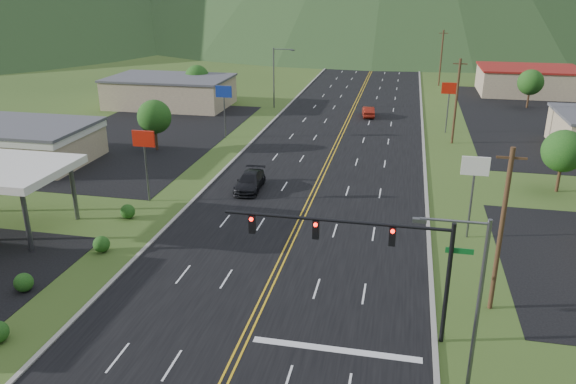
% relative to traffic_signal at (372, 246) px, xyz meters
% --- Properties ---
extents(traffic_signal, '(13.10, 0.43, 7.00)m').
position_rel_traffic_signal_xyz_m(traffic_signal, '(0.00, 0.00, 0.00)').
color(traffic_signal, black).
rests_on(traffic_signal, ground).
extents(streetlight_east, '(3.28, 0.25, 9.00)m').
position_rel_traffic_signal_xyz_m(streetlight_east, '(4.70, -4.00, -0.15)').
color(streetlight_east, '#59595E').
rests_on(streetlight_east, ground).
extents(streetlight_west, '(3.28, 0.25, 9.00)m').
position_rel_traffic_signal_xyz_m(streetlight_west, '(-18.16, 56.00, -0.15)').
color(streetlight_west, '#59595E').
rests_on(streetlight_west, ground).
extents(gas_canopy, '(10.00, 8.00, 5.30)m').
position_rel_traffic_signal_xyz_m(gas_canopy, '(-28.48, 8.00, -0.46)').
color(gas_canopy, white).
rests_on(gas_canopy, ground).
extents(building_west_mid, '(14.40, 10.40, 4.10)m').
position_rel_traffic_signal_xyz_m(building_west_mid, '(-38.48, 24.00, -3.06)').
color(building_west_mid, '#C4AF88').
rests_on(building_west_mid, ground).
extents(building_west_far, '(18.40, 11.40, 4.50)m').
position_rel_traffic_signal_xyz_m(building_west_far, '(-34.48, 54.00, -3.07)').
color(building_west_far, '#C4AF88').
rests_on(building_west_far, ground).
extents(building_east_far, '(16.40, 12.40, 4.50)m').
position_rel_traffic_signal_xyz_m(building_east_far, '(21.52, 76.00, -3.07)').
color(building_east_far, '#C4AF88').
rests_on(building_east_far, ground).
extents(pole_sign_west_a, '(2.00, 0.18, 6.40)m').
position_rel_traffic_signal_xyz_m(pole_sign_west_a, '(-20.48, 16.00, -0.28)').
color(pole_sign_west_a, '#59595E').
rests_on(pole_sign_west_a, ground).
extents(pole_sign_west_b, '(2.00, 0.18, 6.40)m').
position_rel_traffic_signal_xyz_m(pole_sign_west_b, '(-20.48, 38.00, -0.28)').
color(pole_sign_west_b, '#59595E').
rests_on(pole_sign_west_b, ground).
extents(pole_sign_east_a, '(2.00, 0.18, 6.40)m').
position_rel_traffic_signal_xyz_m(pole_sign_east_a, '(6.52, 14.00, -0.28)').
color(pole_sign_east_a, '#59595E').
rests_on(pole_sign_east_a, ground).
extents(pole_sign_east_b, '(2.00, 0.18, 6.40)m').
position_rel_traffic_signal_xyz_m(pole_sign_east_b, '(6.52, 46.00, -0.28)').
color(pole_sign_east_b, '#59595E').
rests_on(pole_sign_east_b, ground).
extents(tree_west_a, '(3.84, 3.84, 5.82)m').
position_rel_traffic_signal_xyz_m(tree_west_a, '(-26.48, 31.00, -1.44)').
color(tree_west_a, '#382314').
rests_on(tree_west_a, ground).
extents(tree_west_b, '(3.84, 3.84, 5.82)m').
position_rel_traffic_signal_xyz_m(tree_west_b, '(-31.48, 58.00, -1.44)').
color(tree_west_b, '#382314').
rests_on(tree_west_b, ground).
extents(tree_east_a, '(3.84, 3.84, 5.82)m').
position_rel_traffic_signal_xyz_m(tree_east_a, '(15.52, 26.00, -1.44)').
color(tree_east_a, '#382314').
rests_on(tree_east_a, ground).
extents(tree_east_b, '(3.84, 3.84, 5.82)m').
position_rel_traffic_signal_xyz_m(tree_east_b, '(19.52, 64.00, -1.44)').
color(tree_east_b, '#382314').
rests_on(tree_east_b, ground).
extents(utility_pole_a, '(1.60, 0.28, 10.00)m').
position_rel_traffic_signal_xyz_m(utility_pole_a, '(7.02, 4.00, -0.20)').
color(utility_pole_a, '#382314').
rests_on(utility_pole_a, ground).
extents(utility_pole_b, '(1.60, 0.28, 10.00)m').
position_rel_traffic_signal_xyz_m(utility_pole_b, '(7.02, 41.00, -0.20)').
color(utility_pole_b, '#382314').
rests_on(utility_pole_b, ground).
extents(utility_pole_c, '(1.60, 0.28, 10.00)m').
position_rel_traffic_signal_xyz_m(utility_pole_c, '(7.02, 81.00, -0.20)').
color(utility_pole_c, '#382314').
rests_on(utility_pole_c, ground).
extents(utility_pole_d, '(1.60, 0.28, 10.00)m').
position_rel_traffic_signal_xyz_m(utility_pole_d, '(7.02, 121.00, -0.20)').
color(utility_pole_d, '#382314').
rests_on(utility_pole_d, ground).
extents(car_dark_mid, '(2.43, 5.50, 1.57)m').
position_rel_traffic_signal_xyz_m(car_dark_mid, '(-12.46, 20.55, -4.54)').
color(car_dark_mid, black).
rests_on(car_dark_mid, ground).
extents(car_red_far, '(2.12, 4.58, 1.45)m').
position_rel_traffic_signal_xyz_m(car_red_far, '(-3.89, 52.85, -4.60)').
color(car_red_far, maroon).
rests_on(car_red_far, ground).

